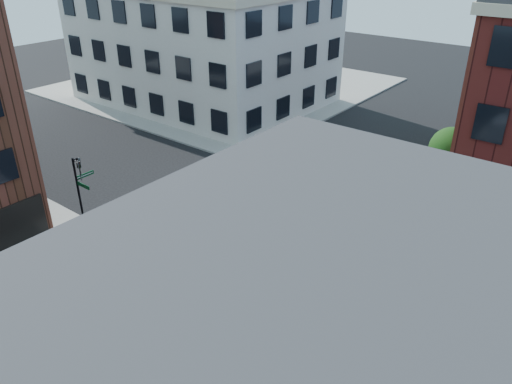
% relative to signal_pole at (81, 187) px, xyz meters
% --- Properties ---
extents(ground, '(120.00, 120.00, 0.00)m').
position_rel_signal_pole_xyz_m(ground, '(6.72, 6.68, -2.86)').
color(ground, black).
rests_on(ground, ground).
extents(sidewalk_nw, '(30.00, 30.00, 0.15)m').
position_rel_signal_pole_xyz_m(sidewalk_nw, '(-14.28, 27.68, -2.78)').
color(sidewalk_nw, gray).
rests_on(sidewalk_nw, ground).
extents(building_nw, '(22.00, 16.00, 11.00)m').
position_rel_signal_pole_xyz_m(building_nw, '(-12.28, 22.68, 2.64)').
color(building_nw, beige).
rests_on(building_nw, ground).
extents(tree_near, '(2.69, 2.69, 4.49)m').
position_rel_signal_pole_xyz_m(tree_near, '(14.28, 16.65, 0.30)').
color(tree_near, black).
rests_on(tree_near, ground).
extents(tree_far, '(2.43, 2.43, 4.07)m').
position_rel_signal_pole_xyz_m(tree_far, '(14.28, 22.65, 0.02)').
color(tree_far, black).
rests_on(tree_far, ground).
extents(signal_pole, '(1.29, 1.24, 4.60)m').
position_rel_signal_pole_xyz_m(signal_pole, '(0.00, 0.00, 0.00)').
color(signal_pole, black).
rests_on(signal_pole, ground).
extents(box_truck, '(7.88, 3.29, 3.48)m').
position_rel_signal_pole_xyz_m(box_truck, '(18.06, 2.40, -1.05)').
color(box_truck, white).
rests_on(box_truck, ground).
extents(traffic_cone, '(0.46, 0.46, 0.75)m').
position_rel_signal_pole_xyz_m(traffic_cone, '(1.02, 0.98, -2.50)').
color(traffic_cone, '#ED400A').
rests_on(traffic_cone, ground).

